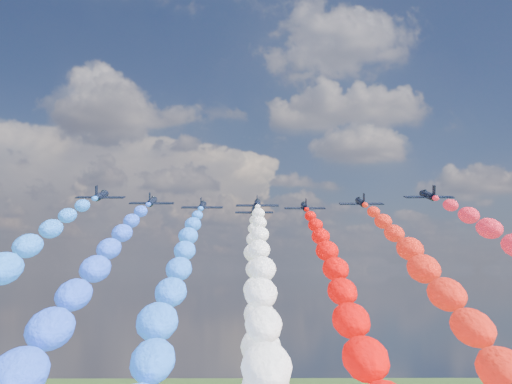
{
  "coord_description": "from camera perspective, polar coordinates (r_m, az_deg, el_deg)",
  "views": [
    {
      "loc": [
        -1.45,
        -137.93,
        84.74
      ],
      "look_at": [
        0.0,
        4.0,
        101.46
      ],
      "focal_mm": 46.7,
      "sensor_mm": 36.0,
      "label": 1
    }
  ],
  "objects": [
    {
      "name": "trail_6",
      "position": [
        81.94,
        17.04,
        -11.48
      ],
      "size": [
        6.14,
        127.27,
        47.76
      ],
      "primitive_type": null,
      "color": "red"
    },
    {
      "name": "jet_0",
      "position": [
        135.5,
        -13.13,
        -0.31
      ],
      "size": [
        9.73,
        13.17,
        5.38
      ],
      "primitive_type": null,
      "rotation": [
        0.21,
        0.0,
        0.02
      ],
      "color": "black"
    },
    {
      "name": "jet_6",
      "position": [
        146.5,
        8.97,
        -0.87
      ],
      "size": [
        9.76,
        13.2,
        5.38
      ],
      "primitive_type": null,
      "rotation": [
        0.21,
        0.0,
        -0.03
      ],
      "color": "black"
    },
    {
      "name": "jet_2",
      "position": [
        153.43,
        -4.62,
        -1.19
      ],
      "size": [
        9.47,
        12.98,
        5.38
      ],
      "primitive_type": null,
      "rotation": [
        0.21,
        0.0,
        0.0
      ],
      "color": "black"
    },
    {
      "name": "jet_3",
      "position": [
        148.41,
        0.12,
        -1.03
      ],
      "size": [
        9.77,
        13.2,
        5.38
      ],
      "primitive_type": null,
      "rotation": [
        0.21,
        0.0,
        -0.03
      ],
      "color": "black"
    },
    {
      "name": "trail_3",
      "position": [
        82.2,
        0.7,
        -11.75
      ],
      "size": [
        6.14,
        127.27,
        47.76
      ],
      "primitive_type": null,
      "color": "white"
    },
    {
      "name": "trail_5",
      "position": [
        89.47,
        7.87,
        -11.28
      ],
      "size": [
        6.14,
        127.27,
        47.76
      ],
      "primitive_type": null,
      "color": "#E00604"
    },
    {
      "name": "trail_2",
      "position": [
        87.5,
        -7.83,
        -11.39
      ],
      "size": [
        6.14,
        127.27,
        47.76
      ],
      "primitive_type": null,
      "color": "#236CFE"
    },
    {
      "name": "trail_4",
      "position": [
        100.02,
        0.13,
        -10.86
      ],
      "size": [
        6.14,
        127.27,
        47.76
      ],
      "primitive_type": null,
      "color": "white"
    },
    {
      "name": "jet_7",
      "position": [
        135.82,
        14.52,
        -0.28
      ],
      "size": [
        9.58,
        13.06,
        5.38
      ],
      "primitive_type": null,
      "rotation": [
        0.21,
        0.0,
        -0.01
      ],
      "color": "black"
    },
    {
      "name": "jet_5",
      "position": [
        155.29,
        4.19,
        -1.26
      ],
      "size": [
        9.66,
        13.12,
        5.38
      ],
      "primitive_type": null,
      "rotation": [
        0.21,
        0.0,
        -0.02
      ],
      "color": "black"
    },
    {
      "name": "jet_1",
      "position": [
        145.11,
        -8.9,
        -0.82
      ],
      "size": [
        9.91,
        13.3,
        5.38
      ],
      "primitive_type": null,
      "rotation": [
        0.21,
        0.0,
        0.04
      ],
      "color": "black"
    },
    {
      "name": "trail_1",
      "position": [
        80.15,
        -16.09,
        -11.63
      ],
      "size": [
        6.14,
        127.27,
        47.76
      ],
      "primitive_type": null,
      "color": "#2653FC"
    },
    {
      "name": "jet_4",
      "position": [
        166.22,
        -0.16,
        -1.64
      ],
      "size": [
        9.72,
        13.16,
        5.38
      ],
      "primitive_type": null,
      "rotation": [
        0.21,
        0.0,
        -0.02
      ],
      "color": "black"
    }
  ]
}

